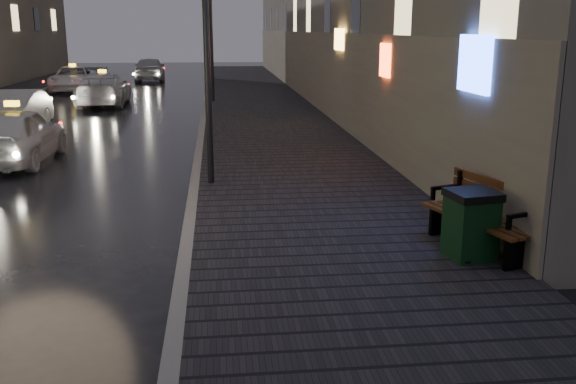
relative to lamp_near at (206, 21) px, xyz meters
name	(u,v)px	position (x,y,z in m)	size (l,w,h in m)	color
ground	(55,312)	(-1.85, -6.00, -3.49)	(120.00, 120.00, 0.00)	black
sidewalk	(260,105)	(2.05, 15.00, -3.41)	(4.60, 58.00, 0.15)	black
curb	(205,105)	(-0.35, 15.00, -3.41)	(0.20, 58.00, 0.15)	slate
lamp_near	(206,21)	(0.00, 0.00, 0.00)	(0.36, 0.36, 5.28)	black
lamp_far	(211,25)	(0.00, 16.00, 0.00)	(0.36, 0.36, 5.28)	black
bench	(486,215)	(4.08, -4.74, -2.82)	(1.26, 2.14, 1.04)	black
trash_bin	(471,224)	(3.72, -5.07, -2.84)	(0.74, 0.74, 0.98)	black
taxi_near	(15,135)	(-4.94, 3.30, -2.76)	(1.71, 4.26, 1.45)	silver
car_left_mid	(14,112)	(-6.50, 8.52, -2.81)	(1.45, 4.15, 1.37)	#9F9FA7
taxi_mid	(103,89)	(-4.85, 16.08, -2.76)	(2.03, 5.00, 1.45)	silver
taxi_far	(73,79)	(-7.68, 23.49, -2.82)	(2.22, 4.82, 1.34)	white
car_far	(150,69)	(-4.14, 29.78, -2.70)	(1.85, 4.60, 1.57)	#A6A5AD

